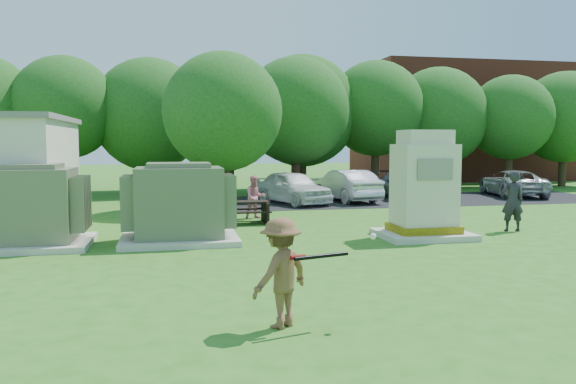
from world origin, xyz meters
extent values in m
plane|color=#2D6619|center=(0.00, 0.00, 0.00)|extent=(120.00, 120.00, 0.00)
cube|color=maroon|center=(18.00, 27.00, 4.00)|extent=(15.00, 8.00, 8.00)
cube|color=#232326|center=(7.00, 13.50, 0.01)|extent=(20.00, 6.00, 0.01)
cube|color=beige|center=(-6.50, 4.50, 0.07)|extent=(3.00, 2.40, 0.15)
cube|color=#60684A|center=(-6.50, 4.50, 1.05)|extent=(2.20, 1.80, 1.80)
cube|color=#60684A|center=(-6.50, 4.50, 2.01)|extent=(1.60, 1.30, 0.12)
cube|color=#60684A|center=(-5.23, 4.50, 1.07)|extent=(0.32, 1.50, 1.35)
cube|color=beige|center=(-2.80, 4.50, 0.07)|extent=(3.00, 2.40, 0.15)
cube|color=#566345|center=(-2.80, 4.50, 1.05)|extent=(2.20, 1.80, 1.80)
cube|color=#566345|center=(-2.80, 4.50, 2.01)|extent=(1.60, 1.30, 0.12)
cube|color=#566345|center=(-4.07, 4.50, 1.07)|extent=(0.32, 1.50, 1.35)
cube|color=#566345|center=(-1.53, 4.50, 1.07)|extent=(0.32, 1.50, 1.35)
cube|color=beige|center=(3.73, 3.78, 0.08)|extent=(2.40, 1.97, 0.16)
cube|color=yellow|center=(3.73, 3.78, 0.26)|extent=(1.69, 1.37, 0.20)
cube|color=beige|center=(3.73, 3.78, 1.45)|extent=(1.53, 1.20, 2.19)
cube|color=beige|center=(3.73, 3.78, 2.74)|extent=(1.26, 0.98, 0.38)
cube|color=gray|center=(3.73, 3.14, 1.89)|extent=(0.98, 0.04, 0.55)
cube|color=black|center=(-0.75, 7.48, 0.69)|extent=(1.68, 0.65, 0.06)
cube|color=black|center=(-0.75, 8.00, 0.41)|extent=(1.68, 0.23, 0.05)
cube|color=black|center=(-0.75, 6.97, 0.41)|extent=(1.68, 0.23, 0.05)
cube|color=black|center=(-1.48, 7.48, 0.35)|extent=(0.07, 1.26, 0.69)
cube|color=black|center=(-0.03, 7.48, 0.35)|extent=(0.07, 1.26, 0.69)
imported|color=brown|center=(-1.52, -2.76, 0.77)|extent=(1.15, 1.05, 1.55)
imported|color=#222227|center=(6.77, 4.28, 0.89)|extent=(0.73, 0.56, 1.78)
imported|color=pink|center=(-0.20, 8.56, 0.74)|extent=(0.78, 0.64, 1.47)
imported|color=white|center=(2.07, 12.95, 0.71)|extent=(3.07, 4.47, 1.41)
imported|color=silver|center=(4.60, 13.45, 0.70)|extent=(2.18, 4.42, 1.39)
imported|color=black|center=(7.58, 14.05, 0.63)|extent=(2.54, 4.58, 1.25)
imported|color=#B1B1B6|center=(13.26, 14.07, 0.63)|extent=(2.99, 4.86, 1.26)
cylinder|color=black|center=(-0.97, -2.91, 1.01)|extent=(0.83, 0.28, 0.06)
cylinder|color=maroon|center=(-1.31, -2.91, 1.01)|extent=(0.23, 0.12, 0.06)
sphere|color=white|center=(-0.20, -2.85, 1.26)|extent=(0.09, 0.09, 0.09)
cylinder|color=#47301E|center=(-8.00, 18.80, 1.40)|extent=(0.44, 0.44, 2.80)
sphere|color=#235B1C|center=(-8.00, 18.80, 4.30)|extent=(5.00, 5.00, 5.00)
cylinder|color=#47301E|center=(-4.00, 19.60, 1.15)|extent=(0.44, 0.44, 2.30)
sphere|color=#235B1C|center=(-4.00, 19.60, 4.04)|extent=(5.80, 5.80, 5.80)
cylinder|color=#47301E|center=(0.00, 18.70, 1.35)|extent=(0.44, 0.44, 2.70)
sphere|color=#235B1C|center=(0.00, 18.70, 4.32)|extent=(5.40, 5.40, 5.40)
cylinder|color=#47301E|center=(4.00, 19.30, 1.25)|extent=(0.44, 0.44, 2.50)
sphere|color=#235B1C|center=(4.00, 19.30, 4.30)|extent=(6.00, 6.00, 6.00)
cylinder|color=#47301E|center=(8.00, 18.90, 1.45)|extent=(0.44, 0.44, 2.90)
sphere|color=#235B1C|center=(8.00, 18.90, 4.46)|extent=(5.20, 5.20, 5.20)
cylinder|color=#47301E|center=(12.00, 19.50, 1.20)|extent=(0.44, 0.44, 2.40)
sphere|color=#235B1C|center=(12.00, 19.50, 4.08)|extent=(5.60, 5.60, 5.60)
cylinder|color=#47301E|center=(16.00, 18.60, 1.30)|extent=(0.44, 0.44, 2.60)
sphere|color=#235B1C|center=(16.00, 18.60, 4.04)|extent=(4.80, 4.80, 4.80)
cylinder|color=#47301E|center=(20.00, 19.20, 1.25)|extent=(0.44, 0.44, 2.50)
sphere|color=#235B1C|center=(20.00, 19.20, 4.12)|extent=(5.40, 5.40, 5.40)
cylinder|color=#47301E|center=(-1.00, 11.50, 1.20)|extent=(0.44, 0.44, 2.40)
sphere|color=#235B1C|center=(-1.00, 11.50, 3.78)|extent=(4.60, 4.60, 4.60)
cylinder|color=#47301E|center=(3.00, 16.50, 1.30)|extent=(0.44, 0.44, 2.60)
sphere|color=#235B1C|center=(3.00, 16.50, 4.16)|extent=(5.20, 5.20, 5.20)
camera|label=1|loc=(-3.00, -10.33, 2.58)|focal=35.00mm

